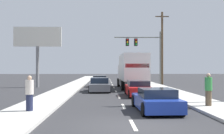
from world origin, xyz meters
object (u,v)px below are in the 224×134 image
at_px(car_red, 138,89).
at_px(pedestrian_mid_block, 208,89).
at_px(traffic_signal_mast, 142,47).
at_px(roadside_billboard, 38,43).
at_px(box_truck, 132,69).
at_px(car_blue, 156,100).
at_px(car_orange, 100,82).
at_px(pedestrian_near_corner, 29,93).
at_px(car_gray, 99,85).
at_px(utility_pole_mid, 162,47).

bearing_deg(car_red, pedestrian_mid_block, -66.04).
xyz_separation_m(traffic_signal_mast, roadside_billboard, (-12.42, -4.46, 0.06)).
relative_size(box_truck, car_blue, 2.07).
relative_size(car_orange, pedestrian_mid_block, 2.32).
xyz_separation_m(box_truck, traffic_signal_mast, (2.00, 6.85, 2.94)).
distance_m(car_orange, pedestrian_near_corner, 18.76).
height_order(car_orange, roadside_billboard, roadside_billboard).
bearing_deg(car_gray, box_truck, 45.47).
bearing_deg(pedestrian_near_corner, roadside_billboard, 102.61).
height_order(car_orange, pedestrian_mid_block, pedestrian_mid_block).
height_order(car_orange, car_red, car_orange).
bearing_deg(traffic_signal_mast, car_gray, -117.55).
xyz_separation_m(box_truck, pedestrian_near_corner, (-6.40, -15.59, -1.07)).
xyz_separation_m(traffic_signal_mast, pedestrian_near_corner, (-8.40, -22.43, -4.02)).
distance_m(car_blue, pedestrian_mid_block, 3.15).
height_order(box_truck, pedestrian_near_corner, box_truck).
xyz_separation_m(car_orange, traffic_signal_mast, (5.42, 3.92, 4.40)).
distance_m(car_gray, utility_pole_mid, 14.21).
relative_size(car_blue, pedestrian_near_corner, 2.63).
distance_m(car_orange, car_gray, 6.33).
xyz_separation_m(car_blue, roadside_billboard, (-10.10, 17.33, 4.51)).
relative_size(car_blue, utility_pole_mid, 0.45).
bearing_deg(pedestrian_mid_block, pedestrian_near_corner, -170.72).
relative_size(box_truck, traffic_signal_mast, 1.29).
xyz_separation_m(car_blue, utility_pole_mid, (5.15, 22.31, 4.44)).
relative_size(car_blue, pedestrian_mid_block, 2.51).
relative_size(car_gray, box_truck, 0.51).
bearing_deg(roadside_billboard, car_red, -44.22).
xyz_separation_m(roadside_billboard, pedestrian_mid_block, (13.10, -16.49, -4.03)).
height_order(car_red, car_blue, car_red).
height_order(box_truck, traffic_signal_mast, traffic_signal_mast).
height_order(car_orange, box_truck, box_truck).
bearing_deg(pedestrian_near_corner, box_truck, 67.66).
bearing_deg(box_truck, pedestrian_near_corner, -112.34).
bearing_deg(pedestrian_mid_block, car_blue, -164.36).
height_order(roadside_billboard, pedestrian_near_corner, roadside_billboard).
bearing_deg(roadside_billboard, car_blue, -59.77).
height_order(car_gray, traffic_signal_mast, traffic_signal_mast).
height_order(car_gray, pedestrian_near_corner, pedestrian_near_corner).
bearing_deg(car_red, car_gray, 126.93).
xyz_separation_m(car_orange, car_gray, (0.07, -6.33, 0.00)).
bearing_deg(pedestrian_mid_block, box_truck, 100.73).
bearing_deg(utility_pole_mid, car_blue, -103.00).
height_order(car_gray, box_truck, box_truck).
relative_size(pedestrian_near_corner, pedestrian_mid_block, 0.95).
bearing_deg(car_gray, car_blue, -75.34).
relative_size(car_red, car_blue, 1.05).
relative_size(car_blue, traffic_signal_mast, 0.62).
distance_m(car_gray, roadside_billboard, 10.17).
distance_m(car_gray, box_truck, 4.99).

